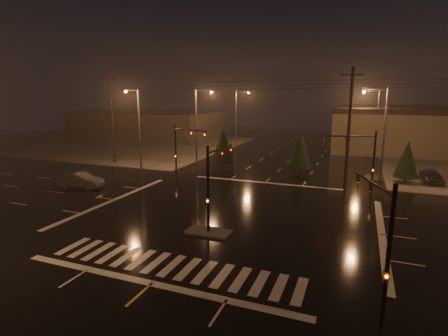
{
  "coord_description": "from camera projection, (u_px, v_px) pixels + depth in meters",
  "views": [
    {
      "loc": [
        9.13,
        -24.44,
        9.2
      ],
      "look_at": [
        -1.67,
        3.19,
        3.0
      ],
      "focal_mm": 28.0,
      "sensor_mm": 36.0,
      "label": 1
    }
  ],
  "objects": [
    {
      "name": "commercial_block",
      "position": [
        148.0,
        125.0,
        77.61
      ],
      "size": [
        30.0,
        18.0,
        5.6
      ],
      "primitive_type": "cube",
      "color": "#3A3633",
      "rests_on": "ground"
    },
    {
      "name": "median_island",
      "position": [
        208.0,
        232.0,
        23.76
      ],
      "size": [
        3.0,
        1.6,
        0.15
      ],
      "primitive_type": "cube",
      "color": "#484540",
      "rests_on": "ground"
    },
    {
      "name": "signal_mast_se",
      "position": [
        381.0,
        233.0,
        14.13
      ],
      "size": [
        1.55,
        3.87,
        6.0
      ],
      "color": "black",
      "rests_on": "ground"
    },
    {
      "name": "sidewalk_nw",
      "position": [
        135.0,
        145.0,
        65.45
      ],
      "size": [
        36.0,
        36.0,
        0.12
      ],
      "primitive_type": "cube",
      "color": "#484540",
      "rests_on": "ground"
    },
    {
      "name": "signal_mast_median",
      "position": [
        213.0,
        176.0,
        23.85
      ],
      "size": [
        0.25,
        4.59,
        6.0
      ],
      "color": "black",
      "rests_on": "ground"
    },
    {
      "name": "conifer_0",
      "position": [
        407.0,
        159.0,
        36.48
      ],
      "size": [
        2.47,
        2.47,
        4.55
      ],
      "color": "black",
      "rests_on": "ground"
    },
    {
      "name": "conifer_3",
      "position": [
        223.0,
        144.0,
        44.72
      ],
      "size": [
        2.97,
        2.97,
        5.35
      ],
      "color": "black",
      "rests_on": "ground"
    },
    {
      "name": "signal_mast_nw",
      "position": [
        182.0,
        144.0,
        39.27
      ],
      "size": [
        4.84,
        1.86,
        6.0
      ],
      "color": "black",
      "rests_on": "ground"
    },
    {
      "name": "conifer_4",
      "position": [
        300.0,
        149.0,
        41.76
      ],
      "size": [
        2.85,
        2.85,
        5.15
      ],
      "color": "black",
      "rests_on": "ground"
    },
    {
      "name": "signal_mast_ne",
      "position": [
        363.0,
        154.0,
        32.5
      ],
      "size": [
        4.84,
        1.86,
        6.0
      ],
      "color": "black",
      "rests_on": "ground"
    },
    {
      "name": "car_crossing",
      "position": [
        81.0,
        180.0,
        35.33
      ],
      "size": [
        4.77,
        2.1,
        1.52
      ],
      "primitive_type": "imported",
      "rotation": [
        0.0,
        0.0,
        1.68
      ],
      "color": "#54565B",
      "rests_on": "ground"
    },
    {
      "name": "utility_pole_0",
      "position": [
        112.0,
        119.0,
        46.77
      ],
      "size": [
        2.2,
        0.32,
        12.0
      ],
      "color": "black",
      "rests_on": "ground"
    },
    {
      "name": "streetlight_2",
      "position": [
        237.0,
        115.0,
        61.22
      ],
      "size": [
        2.77,
        0.32,
        10.0
      ],
      "color": "#38383A",
      "rests_on": "ground"
    },
    {
      "name": "stop_bar_near",
      "position": [
        152.0,
        283.0,
        17.39
      ],
      "size": [
        16.0,
        0.5,
        0.01
      ],
      "primitive_type": "cube",
      "color": "beige",
      "rests_on": "ground"
    },
    {
      "name": "car_parked",
      "position": [
        431.0,
        177.0,
        36.99
      ],
      "size": [
        2.17,
        4.55,
        1.5
      ],
      "primitive_type": "imported",
      "rotation": [
        0.0,
        0.0,
        0.09
      ],
      "color": "black",
      "rests_on": "ground"
    },
    {
      "name": "utility_pole_1",
      "position": [
        349.0,
        125.0,
        36.08
      ],
      "size": [
        2.2,
        0.32,
        12.0
      ],
      "color": "black",
      "rests_on": "ground"
    },
    {
      "name": "crosswalk",
      "position": [
        172.0,
        266.0,
        19.21
      ],
      "size": [
        15.0,
        2.6,
        0.01
      ],
      "primitive_type": "cube",
      "color": "beige",
      "rests_on": "ground"
    },
    {
      "name": "streetlight_1",
      "position": [
        198.0,
        121.0,
        46.63
      ],
      "size": [
        2.77,
        0.32,
        10.0
      ],
      "color": "#38383A",
      "rests_on": "ground"
    },
    {
      "name": "streetlight_3",
      "position": [
        381.0,
        128.0,
        36.84
      ],
      "size": [
        2.77,
        0.32,
        10.0
      ],
      "color": "#38383A",
      "rests_on": "ground"
    },
    {
      "name": "streetlight_5",
      "position": [
        138.0,
        124.0,
        42.13
      ],
      "size": [
        0.32,
        2.77,
        10.0
      ],
      "color": "#38383A",
      "rests_on": "ground"
    },
    {
      "name": "ground",
      "position": [
        229.0,
        215.0,
        27.42
      ],
      "size": [
        140.0,
        140.0,
        0.0
      ],
      "primitive_type": "plane",
      "color": "black",
      "rests_on": "ground"
    },
    {
      "name": "streetlight_4",
      "position": [
        375.0,
        117.0,
        55.07
      ],
      "size": [
        2.77,
        0.32,
        10.0
      ],
      "color": "#38383A",
      "rests_on": "ground"
    },
    {
      "name": "stop_bar_far",
      "position": [
        265.0,
        183.0,
        37.45
      ],
      "size": [
        16.0,
        0.5,
        0.01
      ],
      "primitive_type": "cube",
      "color": "beige",
      "rests_on": "ground"
    }
  ]
}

